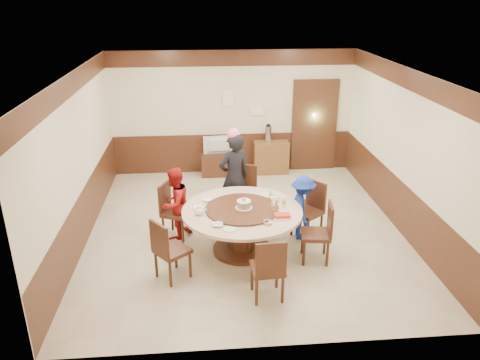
{
  "coord_description": "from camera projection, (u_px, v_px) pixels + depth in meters",
  "views": [
    {
      "loc": [
        -0.73,
        -7.43,
        4.0
      ],
      "look_at": [
        -0.12,
        -0.34,
        1.1
      ],
      "focal_mm": 35.0,
      "sensor_mm": 36.0,
      "label": 1
    }
  ],
  "objects": [
    {
      "name": "saucer_far",
      "position": [
        266.0,
        196.0,
        7.94
      ],
      "size": [
        0.18,
        0.18,
        0.01
      ],
      "primitive_type": "cylinder",
      "color": "white",
      "rests_on": "banquet_table"
    },
    {
      "name": "bowl_3",
      "position": [
        283.0,
        212.0,
        7.32
      ],
      "size": [
        0.15,
        0.15,
        0.05
      ],
      "primitive_type": "imported",
      "color": "white",
      "rests_on": "banquet_table"
    },
    {
      "name": "teapot_right",
      "position": [
        275.0,
        198.0,
        7.71
      ],
      "size": [
        0.17,
        0.15,
        0.13
      ],
      "primitive_type": "ellipsoid",
      "color": "white",
      "rests_on": "banquet_table"
    },
    {
      "name": "room",
      "position": [
        246.0,
        173.0,
        8.03
      ],
      "size": [
        6.0,
        6.04,
        2.84
      ],
      "color": "beige",
      "rests_on": "ground"
    },
    {
      "name": "saucer_near",
      "position": [
        229.0,
        229.0,
        6.82
      ],
      "size": [
        0.18,
        0.18,
        0.01
      ],
      "primitive_type": "cylinder",
      "color": "white",
      "rests_on": "banquet_table"
    },
    {
      "name": "chair_1",
      "position": [
        244.0,
        201.0,
        8.82
      ],
      "size": [
        0.55,
        0.55,
        0.97
      ],
      "rotation": [
        0.0,
        0.0,
        2.85
      ],
      "color": "#412114",
      "rests_on": "ground"
    },
    {
      "name": "thermos",
      "position": [
        268.0,
        134.0,
        10.69
      ],
      "size": [
        0.15,
        0.15,
        0.38
      ],
      "primitive_type": "cylinder",
      "color": "silver",
      "rests_on": "side_cabinet"
    },
    {
      "name": "notice_right",
      "position": [
        257.0,
        111.0,
        10.64
      ],
      "size": [
        0.3,
        0.0,
        0.22
      ],
      "primitive_type": "cube",
      "color": "white",
      "rests_on": "room"
    },
    {
      "name": "shrimp_platter",
      "position": [
        282.0,
        216.0,
        7.18
      ],
      "size": [
        0.3,
        0.2,
        0.06
      ],
      "color": "white",
      "rests_on": "banquet_table"
    },
    {
      "name": "person_blue",
      "position": [
        302.0,
        208.0,
        7.93
      ],
      "size": [
        0.48,
        0.77,
        1.14
      ],
      "primitive_type": "imported",
      "rotation": [
        0.0,
        0.0,
        1.49
      ],
      "color": "navy",
      "rests_on": "ground"
    },
    {
      "name": "chair_2",
      "position": [
        176.0,
        220.0,
        8.09
      ],
      "size": [
        0.58,
        0.57,
        0.97
      ],
      "rotation": [
        0.0,
        0.0,
        4.32
      ],
      "color": "#412114",
      "rests_on": "ground"
    },
    {
      "name": "bowl_1",
      "position": [
        268.0,
        223.0,
        6.99
      ],
      "size": [
        0.14,
        0.14,
        0.04
      ],
      "primitive_type": "imported",
      "color": "white",
      "rests_on": "banquet_table"
    },
    {
      "name": "chair_5",
      "position": [
        316.0,
        243.0,
        7.36
      ],
      "size": [
        0.51,
        0.5,
        0.97
      ],
      "rotation": [
        0.0,
        0.0,
        7.71
      ],
      "color": "#412114",
      "rests_on": "ground"
    },
    {
      "name": "teapot_left",
      "position": [
        199.0,
        211.0,
        7.26
      ],
      "size": [
        0.17,
        0.15,
        0.13
      ],
      "primitive_type": "ellipsoid",
      "color": "white",
      "rests_on": "banquet_table"
    },
    {
      "name": "chair_4",
      "position": [
        267.0,
        278.0,
        6.45
      ],
      "size": [
        0.47,
        0.48,
        0.97
      ],
      "rotation": [
        0.0,
        0.0,
        6.35
      ],
      "color": "#412114",
      "rests_on": "ground"
    },
    {
      "name": "bottle_2",
      "position": [
        271.0,
        194.0,
        7.83
      ],
      "size": [
        0.06,
        0.06,
        0.16
      ],
      "primitive_type": "cylinder",
      "color": "white",
      "rests_on": "banquet_table"
    },
    {
      "name": "bottle_0",
      "position": [
        273.0,
        207.0,
        7.36
      ],
      "size": [
        0.06,
        0.06,
        0.16
      ],
      "primitive_type": "cylinder",
      "color": "white",
      "rests_on": "banquet_table"
    },
    {
      "name": "person_standing",
      "position": [
        234.0,
        177.0,
        8.5
      ],
      "size": [
        0.71,
        0.6,
        1.67
      ],
      "primitive_type": "imported",
      "rotation": [
        0.0,
        0.0,
        3.54
      ],
      "color": "black",
      "rests_on": "ground"
    },
    {
      "name": "chair_0",
      "position": [
        308.0,
        219.0,
        8.12
      ],
      "size": [
        0.62,
        0.62,
        0.97
      ],
      "rotation": [
        0.0,
        0.0,
        2.22
      ],
      "color": "#412114",
      "rests_on": "ground"
    },
    {
      "name": "television",
      "position": [
        220.0,
        145.0,
        10.66
      ],
      "size": [
        0.73,
        0.18,
        0.42
      ],
      "primitive_type": "imported",
      "rotation": [
        0.0,
        0.0,
        3.26
      ],
      "color": "gray",
      "rests_on": "tv_stand"
    },
    {
      "name": "banquet_table",
      "position": [
        242.0,
        222.0,
        7.53
      ],
      "size": [
        1.93,
        1.93,
        0.78
      ],
      "color": "#412114",
      "rests_on": "ground"
    },
    {
      "name": "bottle_1",
      "position": [
        284.0,
        202.0,
        7.52
      ],
      "size": [
        0.06,
        0.06,
        0.16
      ],
      "primitive_type": "cylinder",
      "color": "white",
      "rests_on": "banquet_table"
    },
    {
      "name": "chair_3",
      "position": [
        172.0,
        260.0,
        6.9
      ],
      "size": [
        0.62,
        0.62,
        0.97
      ],
      "rotation": [
        0.0,
        0.0,
        5.39
      ],
      "color": "#412114",
      "rests_on": "ground"
    },
    {
      "name": "bowl_4",
      "position": [
        199.0,
        208.0,
        7.47
      ],
      "size": [
        0.17,
        0.17,
        0.04
      ],
      "primitive_type": "imported",
      "color": "white",
      "rests_on": "banquet_table"
    },
    {
      "name": "notice_left",
      "position": [
        228.0,
        98.0,
        10.48
      ],
      "size": [
        0.25,
        0.0,
        0.35
      ],
      "primitive_type": "cube",
      "color": "white",
      "rests_on": "room"
    },
    {
      "name": "tv_stand",
      "position": [
        220.0,
        164.0,
        10.84
      ],
      "size": [
        0.85,
        0.45,
        0.5
      ],
      "primitive_type": "cube",
      "color": "#412114",
      "rests_on": "ground"
    },
    {
      "name": "bowl_0",
      "position": [
        207.0,
        200.0,
        7.75
      ],
      "size": [
        0.15,
        0.15,
        0.04
      ],
      "primitive_type": "imported",
      "color": "white",
      "rests_on": "banquet_table"
    },
    {
      "name": "side_cabinet",
      "position": [
        271.0,
        157.0,
        10.91
      ],
      "size": [
        0.8,
        0.4,
        0.75
      ],
      "primitive_type": "cube",
      "color": "brown",
      "rests_on": "ground"
    },
    {
      "name": "birthday_cake",
      "position": [
        244.0,
        204.0,
        7.41
      ],
      "size": [
        0.28,
        0.28,
        0.19
      ],
      "color": "white",
      "rests_on": "banquet_table"
    },
    {
      "name": "bowl_2",
      "position": [
        218.0,
        225.0,
        6.93
      ],
      "size": [
        0.16,
        0.16,
        0.04
      ],
      "primitive_type": "imported",
      "color": "white",
      "rests_on": "banquet_table"
    },
    {
      "name": "person_red",
      "position": [
        175.0,
        203.0,
        7.94
      ],
      "size": [
        0.74,
        0.78,
        1.27
      ],
      "primitive_type": "imported",
      "rotation": [
        0.0,
        0.0,
        4.12
      ],
      "color": "#A51616",
      "rests_on": "ground"
    }
  ]
}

